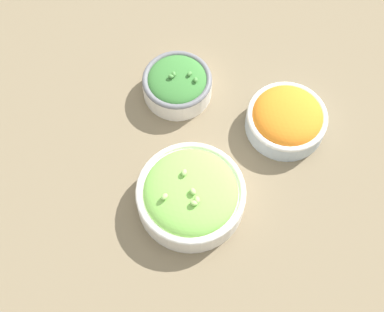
{
  "coord_description": "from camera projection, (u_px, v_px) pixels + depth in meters",
  "views": [
    {
      "loc": [
        0.32,
        0.33,
        0.96
      ],
      "look_at": [
        0.0,
        0.0,
        0.03
      ],
      "focal_mm": 50.0,
      "sensor_mm": 36.0,
      "label": 1
    }
  ],
  "objects": [
    {
      "name": "bowl_carrots",
      "position": [
        287.0,
        118.0,
        1.07
      ],
      "size": [
        0.16,
        0.16,
        0.07
      ],
      "color": "#B2C1CC",
      "rests_on": "ground_plane"
    },
    {
      "name": "bowl_lettuce",
      "position": [
        191.0,
        194.0,
        0.99
      ],
      "size": [
        0.2,
        0.2,
        0.08
      ],
      "color": "silver",
      "rests_on": "ground_plane"
    },
    {
      "name": "bowl_broccoli",
      "position": [
        177.0,
        83.0,
        1.11
      ],
      "size": [
        0.14,
        0.14,
        0.07
      ],
      "color": "silver",
      "rests_on": "ground_plane"
    },
    {
      "name": "ground_plane",
      "position": [
        192.0,
        163.0,
        1.06
      ],
      "size": [
        3.0,
        3.0,
        0.0
      ],
      "primitive_type": "plane",
      "color": "#75664C"
    }
  ]
}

